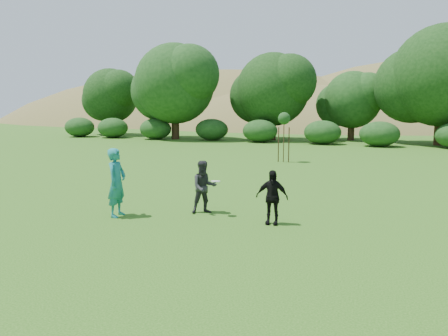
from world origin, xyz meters
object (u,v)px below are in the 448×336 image
(player_teal, at_px, (117,183))
(player_grey, at_px, (204,187))
(sapling, at_px, (284,120))
(player_black, at_px, (272,197))

(player_teal, bearing_deg, player_grey, -65.54)
(player_grey, distance_m, sapling, 12.68)
(player_black, bearing_deg, player_teal, -173.89)
(player_teal, relative_size, player_grey, 1.26)
(player_black, distance_m, sapling, 13.43)
(player_teal, distance_m, sapling, 14.01)
(player_teal, bearing_deg, player_black, -85.18)
(player_teal, relative_size, player_black, 1.33)
(player_teal, xyz_separation_m, sapling, (2.29, 13.75, 1.41))
(player_black, bearing_deg, sapling, 98.03)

